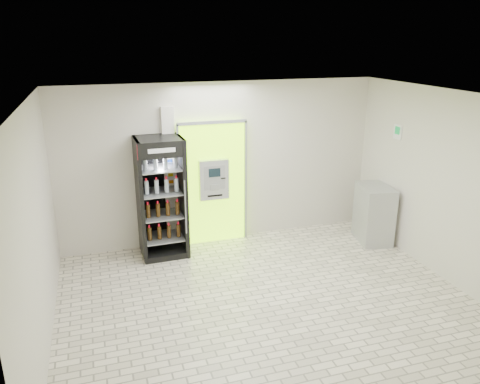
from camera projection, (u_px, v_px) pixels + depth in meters
name	position (u px, v px, depth m)	size (l,w,h in m)	color
ground	(267.00, 302.00, 6.94)	(6.00, 6.00, 0.00)	beige
room_shell	(270.00, 184.00, 6.36)	(6.00, 6.00, 6.00)	beige
atm_assembly	(213.00, 182.00, 8.70)	(1.30, 0.24, 2.33)	#92E80B
pillar	(170.00, 179.00, 8.47)	(0.22, 0.11, 2.60)	silver
beverage_cooler	(161.00, 200.00, 8.22)	(0.82, 0.77, 2.13)	black
steel_cabinet	(374.00, 214.00, 8.89)	(0.71, 0.92, 1.09)	#ACAEB3
exit_sign	(398.00, 132.00, 8.39)	(0.02, 0.22, 0.26)	white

